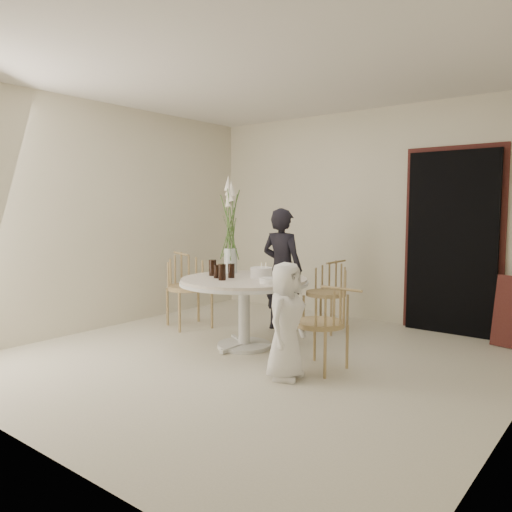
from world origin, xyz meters
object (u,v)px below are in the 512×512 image
Objects in this scene: birthday_cake at (261,273)px; chair_left at (185,278)px; boy at (286,321)px; chair_far at (331,285)px; chair_right at (330,316)px; flower_vase at (230,227)px; girl at (282,269)px; table at (244,289)px.

chair_left is at bearing 171.47° from birthday_cake.
chair_far is at bearing 7.96° from boy.
boy is (-0.21, -0.38, -0.00)m from chair_right.
chair_right is (0.80, -1.42, -0.03)m from chair_far.
girl is at bearing 67.31° from flower_vase.
chair_left is (-2.32, 0.47, 0.08)m from chair_right.
boy is 0.92× the size of flower_vase.
chair_far is 1.19m from birthday_cake.
table is 1.32m from chair_far.
flower_vase is at bearing -73.51° from chair_left.
chair_right is at bearing 138.28° from girl.
girl is 1.75m from boy.
birthday_cake is at bearing -12.61° from flower_vase.
flower_vase is at bearing 49.00° from boy.
chair_right is at bearing -7.30° from table.
flower_vase reaches higher than birthday_cake.
chair_far is 0.75× the size of flower_vase.
table is 0.92× the size of girl.
birthday_cake is at bearing -76.17° from chair_left.
boy is at bearing -40.67° from birthday_cake.
girl is at bearing -135.93° from chair_far.
chair_right is at bearing -38.68° from boy.
boy reaches higher than table.
birthday_cake reaches higher than chair_far.
girl is (1.08, 0.55, 0.14)m from chair_left.
girl reaches higher than boy.
birthday_cake is 0.71m from flower_vase.
girl is at bearing 109.22° from birthday_cake.
flower_vase reaches higher than chair_left.
table is at bearing -31.92° from flower_vase.
boy is at bearing -30.99° from flower_vase.
flower_vase is at bearing 65.14° from girl.
chair_left reaches higher than chair_right.
flower_vase is at bearing -122.69° from chair_far.
chair_right is at bearing -59.27° from chair_far.
flower_vase is (-1.29, 0.77, 0.74)m from boy.
girl reaches higher than birthday_cake.
chair_left is (-1.22, 0.33, -0.03)m from table.
birthday_cake is (0.26, -0.75, 0.06)m from girl.
chair_left is 0.90× the size of boy.
flower_vase is at bearing 148.08° from table.
chair_right is 0.86× the size of chair_left.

